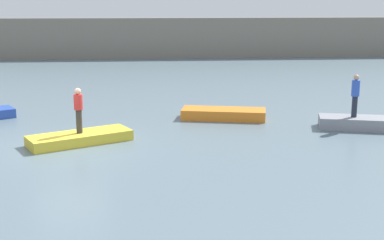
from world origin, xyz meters
name	(u,v)px	position (x,y,z in m)	size (l,w,h in m)	color
ground_plane	(69,147)	(0.00, 0.00, 0.00)	(120.00, 120.00, 0.00)	slate
embankment_wall	(116,38)	(0.00, 29.22, 1.76)	(80.00, 1.20, 3.51)	gray
rowboat_yellow	(80,138)	(0.32, 0.56, 0.19)	(3.71, 1.30, 0.38)	gold
rowboat_orange	(224,114)	(6.12, 4.18, 0.22)	(3.64, 1.28, 0.45)	orange
rowboat_grey	(353,123)	(11.13, 1.97, 0.24)	(2.73, 1.19, 0.48)	gray
person_blue_shirt	(355,94)	(11.13, 1.97, 1.44)	(0.32, 0.32, 1.73)	#232838
person_red_shirt	(79,108)	(0.32, 0.56, 1.31)	(0.32, 0.32, 1.66)	#38332D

